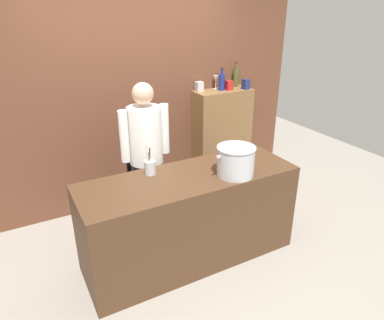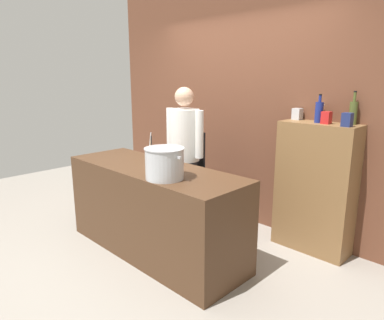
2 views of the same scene
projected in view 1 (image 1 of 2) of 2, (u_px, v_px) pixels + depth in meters
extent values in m
plane|color=gray|center=(190.00, 255.00, 3.59)|extent=(8.00, 8.00, 0.00)
cube|color=brown|center=(132.00, 82.00, 4.10)|extent=(4.40, 0.10, 3.00)
cube|color=#472D1C|center=(189.00, 218.00, 3.40)|extent=(2.04, 0.70, 0.90)
cube|color=brown|center=(221.00, 139.00, 4.76)|extent=(0.76, 0.32, 1.33)
cylinder|color=black|center=(157.00, 195.00, 3.87)|extent=(0.14, 0.14, 0.84)
cylinder|color=black|center=(140.00, 200.00, 3.78)|extent=(0.14, 0.14, 0.84)
cylinder|color=white|center=(145.00, 135.00, 3.54)|extent=(0.34, 0.34, 0.58)
cube|color=black|center=(139.00, 152.00, 3.78)|extent=(0.30, 0.04, 0.52)
cylinder|color=white|center=(165.00, 129.00, 3.63)|extent=(0.09, 0.09, 0.52)
cylinder|color=white|center=(124.00, 137.00, 3.42)|extent=(0.09, 0.09, 0.52)
sphere|color=tan|center=(143.00, 93.00, 3.37)|extent=(0.21, 0.21, 0.21)
cylinder|color=#B7BABF|center=(236.00, 162.00, 3.19)|extent=(0.34, 0.34, 0.26)
cylinder|color=#B7BABF|center=(236.00, 148.00, 3.14)|extent=(0.35, 0.35, 0.01)
cube|color=#B7BABF|center=(219.00, 157.00, 3.08)|extent=(0.04, 0.02, 0.02)
cube|color=#B7BABF|center=(253.00, 149.00, 3.24)|extent=(0.04, 0.02, 0.02)
cylinder|color=#B7BABF|center=(150.00, 167.00, 3.24)|extent=(0.10, 0.10, 0.13)
cylinder|color=olive|center=(149.00, 162.00, 3.21)|extent=(0.01, 0.03, 0.19)
cylinder|color=#B7BABF|center=(147.00, 159.00, 3.20)|extent=(0.02, 0.04, 0.27)
cylinder|color=#262626|center=(150.00, 160.00, 3.22)|extent=(0.02, 0.02, 0.23)
cylinder|color=#475123|center=(236.00, 78.00, 4.65)|extent=(0.07, 0.07, 0.21)
cylinder|color=#475123|center=(236.00, 67.00, 4.59)|extent=(0.03, 0.03, 0.09)
cylinder|color=black|center=(236.00, 63.00, 4.57)|extent=(0.03, 0.03, 0.01)
cylinder|color=navy|center=(222.00, 82.00, 4.44)|extent=(0.08, 0.08, 0.20)
cylinder|color=navy|center=(222.00, 72.00, 4.39)|extent=(0.03, 0.03, 0.06)
cylinder|color=black|center=(222.00, 68.00, 4.37)|extent=(0.03, 0.03, 0.01)
cylinder|color=silver|center=(216.00, 89.00, 4.55)|extent=(0.06, 0.06, 0.01)
cylinder|color=silver|center=(216.00, 85.00, 4.53)|extent=(0.01, 0.01, 0.08)
cone|color=silver|center=(216.00, 79.00, 4.50)|extent=(0.07, 0.07, 0.08)
cube|color=navy|center=(246.00, 84.00, 4.52)|extent=(0.08, 0.08, 0.12)
cube|color=#B2B2B7|center=(199.00, 86.00, 4.41)|extent=(0.09, 0.09, 0.12)
cube|color=red|center=(229.00, 85.00, 4.48)|extent=(0.08, 0.08, 0.12)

